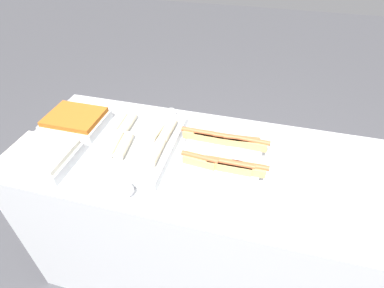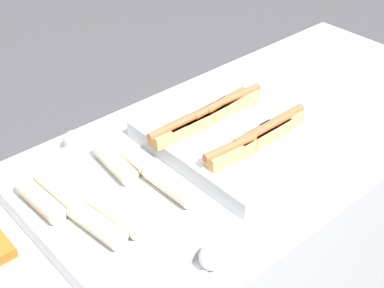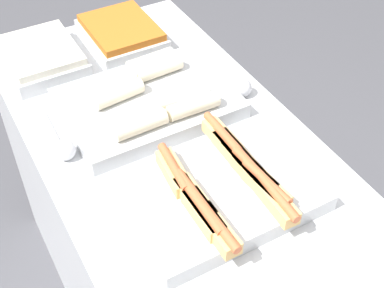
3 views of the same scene
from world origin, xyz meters
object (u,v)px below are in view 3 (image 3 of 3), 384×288
(tray_side_back, at_px, (121,34))
(tray_wraps, at_px, (149,101))
(tray_side_front, at_px, (42,57))
(tray_hotdogs, at_px, (221,189))
(serving_spoon_near, at_px, (64,148))
(serving_spoon_far, at_px, (240,87))

(tray_side_back, bearing_deg, tray_wraps, -11.75)
(tray_wraps, xyz_separation_m, tray_side_front, (-0.37, -0.20, 0.00))
(tray_hotdogs, relative_size, serving_spoon_near, 1.98)
(tray_wraps, bearing_deg, tray_side_back, 168.25)
(tray_side_back, relative_size, serving_spoon_far, 1.20)
(tray_hotdogs, height_order, serving_spoon_far, tray_hotdogs)
(tray_hotdogs, bearing_deg, serving_spoon_near, -139.79)
(serving_spoon_near, height_order, serving_spoon_far, same)
(tray_side_back, bearing_deg, tray_hotdogs, -5.50)
(tray_side_front, relative_size, tray_side_back, 1.00)
(tray_side_front, xyz_separation_m, serving_spoon_far, (0.44, 0.49, -0.01))
(serving_spoon_far, bearing_deg, tray_hotdogs, -39.50)
(tray_side_front, distance_m, tray_side_back, 0.28)
(tray_wraps, bearing_deg, serving_spoon_far, 76.51)
(tray_hotdogs, distance_m, tray_side_front, 0.81)
(tray_wraps, height_order, serving_spoon_far, tray_wraps)
(tray_side_back, height_order, serving_spoon_far, tray_side_back)
(tray_hotdogs, height_order, tray_wraps, tray_hotdogs)
(tray_wraps, bearing_deg, serving_spoon_near, -77.34)
(tray_hotdogs, relative_size, tray_side_back, 1.60)
(tray_side_front, height_order, serving_spoon_far, tray_side_front)
(tray_side_back, distance_m, serving_spoon_far, 0.49)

